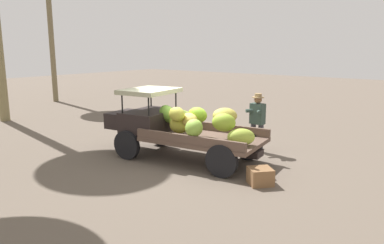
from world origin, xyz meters
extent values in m
plane|color=brown|center=(0.00, 0.00, 0.00)|extent=(60.00, 60.00, 0.00)
cube|color=black|center=(-0.26, 0.14, 0.44)|extent=(4.02, 0.96, 0.16)
cylinder|color=black|center=(1.08, 1.12, 0.39)|extent=(0.79, 0.24, 0.78)
cylinder|color=black|center=(1.29, -0.47, 0.39)|extent=(0.79, 0.24, 0.78)
cylinder|color=black|center=(-1.70, 0.76, 0.39)|extent=(0.79, 0.24, 0.78)
cylinder|color=black|center=(-1.49, -0.83, 0.39)|extent=(0.79, 0.24, 0.78)
cube|color=brown|center=(-0.70, 0.08, 0.62)|extent=(3.20, 2.10, 0.10)
cube|color=brown|center=(-0.81, 0.87, 0.78)|extent=(2.98, 0.47, 0.22)
cube|color=brown|center=(-0.60, -0.71, 0.78)|extent=(2.98, 0.47, 0.22)
cube|color=black|center=(0.98, 0.30, 0.95)|extent=(1.29, 1.65, 0.55)
cube|color=black|center=(1.88, 0.42, 0.89)|extent=(0.83, 1.15, 0.44)
cylinder|color=black|center=(1.34, 1.00, 1.50)|extent=(0.04, 0.04, 0.55)
cylinder|color=black|center=(1.50, -0.28, 1.50)|extent=(0.04, 0.04, 0.55)
cylinder|color=black|center=(0.46, 0.88, 1.50)|extent=(0.04, 0.04, 0.55)
cylinder|color=black|center=(0.63, -0.40, 1.50)|extent=(0.04, 0.04, 0.55)
cube|color=#B1B18F|center=(0.98, 0.30, 1.77)|extent=(1.41, 1.67, 0.12)
ellipsoid|color=#8CB940|center=(-0.85, 0.69, 1.04)|extent=(0.71, 0.73, 0.57)
ellipsoid|color=gold|center=(-0.43, 0.33, 1.12)|extent=(0.73, 0.67, 0.44)
ellipsoid|color=gold|center=(-0.16, 0.41, 0.98)|extent=(0.64, 0.54, 0.47)
ellipsoid|color=#A9C241|center=(-1.88, 0.21, 0.88)|extent=(0.83, 0.81, 0.53)
ellipsoid|color=#8BC02B|center=(-0.49, 0.07, 1.23)|extent=(0.59, 0.59, 0.55)
ellipsoid|color=#8DAC3F|center=(0.42, -0.39, 0.97)|extent=(0.78, 0.77, 0.58)
ellipsoid|color=#96B832|center=(-1.40, 0.22, 1.17)|extent=(0.69, 0.64, 0.54)
ellipsoid|color=#94C136|center=(0.07, 0.19, 1.02)|extent=(0.73, 0.68, 0.40)
ellipsoid|color=gold|center=(-1.15, -0.21, 1.25)|extent=(0.84, 0.85, 0.50)
ellipsoid|color=gold|center=(-0.23, 0.59, 1.30)|extent=(0.54, 0.45, 0.40)
ellipsoid|color=#81BF41|center=(0.45, 0.18, 1.17)|extent=(0.53, 0.63, 0.63)
cylinder|color=#403D45|center=(-1.42, -1.70, 0.40)|extent=(0.15, 0.15, 0.80)
cylinder|color=#403D45|center=(-1.16, -1.73, 0.40)|extent=(0.15, 0.15, 0.80)
cube|color=#354840|center=(-1.29, -1.71, 1.10)|extent=(0.42, 0.28, 0.59)
cylinder|color=#354840|center=(-1.38, -1.61, 1.19)|extent=(0.30, 0.39, 0.10)
cylinder|color=#354840|center=(-1.18, -1.62, 1.19)|extent=(0.35, 0.36, 0.10)
sphere|color=#8A5E3F|center=(-1.29, -1.71, 1.50)|extent=(0.22, 0.22, 0.22)
cylinder|color=#957951|center=(-1.29, -1.71, 1.57)|extent=(0.34, 0.34, 0.02)
cylinder|color=#957951|center=(-1.29, -1.71, 1.63)|extent=(0.20, 0.20, 0.10)
cube|color=brown|center=(-2.61, 0.61, 0.18)|extent=(0.67, 0.68, 0.37)
ellipsoid|color=gold|center=(-1.00, -1.86, 0.19)|extent=(0.69, 0.69, 0.39)
cylinder|color=#746649|center=(12.31, -3.85, 3.96)|extent=(0.28, 0.28, 7.92)
camera|label=1|loc=(-6.09, 7.55, 2.94)|focal=34.35mm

